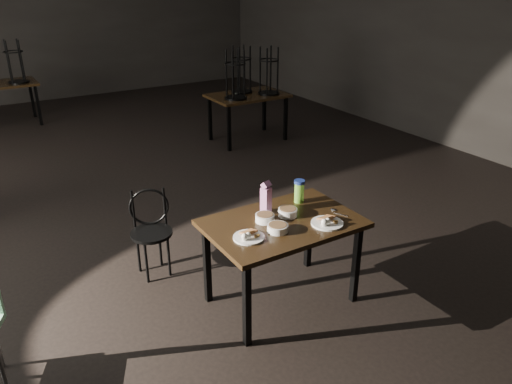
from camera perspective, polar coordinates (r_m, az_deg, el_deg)
main_table at (r=3.97m, az=3.03°, el=-4.36°), size 1.20×0.80×0.75m
plate_left at (r=3.68m, az=-0.84°, el=-5.03°), size 0.23×0.23×0.08m
plate_right at (r=3.91m, az=8.15°, el=-3.38°), size 0.25×0.25×0.08m
bowl_near at (r=3.91m, az=1.02°, el=-2.94°), size 0.15×0.15×0.06m
bowl_far at (r=4.01m, az=3.65°, el=-2.28°), size 0.15×0.15×0.06m
bowl_big at (r=3.77m, az=2.48°, el=-4.10°), size 0.16×0.16×0.05m
juice_carton at (r=4.01m, az=1.15°, el=-0.72°), size 0.09×0.09×0.28m
water_bottle at (r=4.22m, az=4.96°, el=0.12°), size 0.10×0.10×0.20m
spoon at (r=4.14m, az=8.95°, el=-2.09°), size 0.06×0.19×0.01m
bentwood_chair at (r=4.57m, az=-11.94°, el=-3.75°), size 0.41×0.40×0.78m
bg_table_right at (r=8.02m, az=-0.92°, el=11.26°), size 1.20×0.80×1.48m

